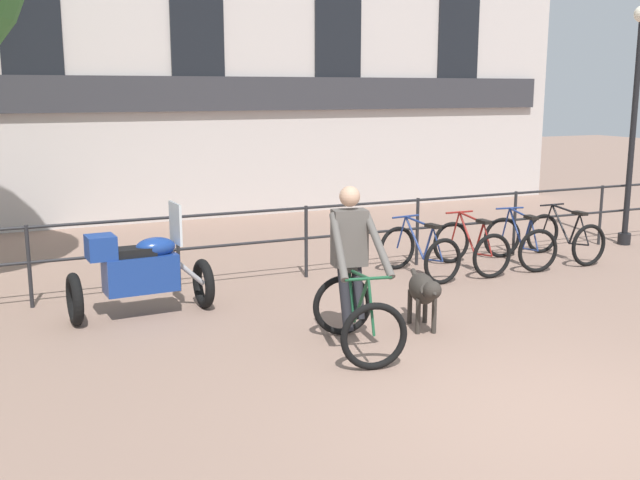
# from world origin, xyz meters

# --- Properties ---
(ground_plane) EXTENTS (60.00, 60.00, 0.00)m
(ground_plane) POSITION_xyz_m (0.00, 0.00, 0.00)
(ground_plane) COLOR #8E7060
(canal_railing) EXTENTS (15.05, 0.05, 1.05)m
(canal_railing) POSITION_xyz_m (-0.00, 5.20, 0.71)
(canal_railing) COLOR #232326
(canal_railing) RESTS_ON ground_plane
(cyclist_with_bike) EXTENTS (0.88, 1.27, 1.70)m
(cyclist_with_bike) POSITION_xyz_m (-0.75, 2.23, 0.76)
(cyclist_with_bike) COLOR black
(cyclist_with_bike) RESTS_ON ground_plane
(dog) EXTENTS (0.46, 1.02, 0.66)m
(dog) POSITION_xyz_m (0.23, 2.41, 0.46)
(dog) COLOR #332D28
(dog) RESTS_ON ground_plane
(parked_motorcycle) EXTENTS (1.70, 0.70, 1.35)m
(parked_motorcycle) POSITION_xyz_m (-2.58, 4.27, 0.56)
(parked_motorcycle) COLOR black
(parked_motorcycle) RESTS_ON ground_plane
(parked_bicycle_near_lamp) EXTENTS (0.79, 1.18, 0.86)m
(parked_bicycle_near_lamp) POSITION_xyz_m (1.51, 4.54, 0.36)
(parked_bicycle_near_lamp) COLOR black
(parked_bicycle_near_lamp) RESTS_ON ground_plane
(parked_bicycle_mid_left) EXTENTS (0.68, 1.12, 0.86)m
(parked_bicycle_mid_left) POSITION_xyz_m (2.42, 4.54, 0.36)
(parked_bicycle_mid_left) COLOR black
(parked_bicycle_mid_left) RESTS_ON ground_plane
(parked_bicycle_mid_right) EXTENTS (0.82, 1.20, 0.86)m
(parked_bicycle_mid_right) POSITION_xyz_m (3.33, 4.54, 0.36)
(parked_bicycle_mid_right) COLOR black
(parked_bicycle_mid_right) RESTS_ON ground_plane
(parked_bicycle_far_end) EXTENTS (0.66, 1.11, 0.86)m
(parked_bicycle_far_end) POSITION_xyz_m (4.24, 4.54, 0.36)
(parked_bicycle_far_end) COLOR black
(parked_bicycle_far_end) RESTS_ON ground_plane
(street_lamp) EXTENTS (0.28, 0.28, 4.06)m
(street_lamp) POSITION_xyz_m (6.05, 5.03, 2.29)
(street_lamp) COLOR black
(street_lamp) RESTS_ON ground_plane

